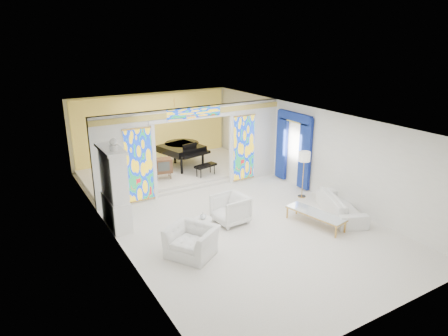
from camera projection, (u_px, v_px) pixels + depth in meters
floor at (222, 210)px, 12.79m from camera, size 12.00×12.00×0.00m
ceiling at (222, 117)px, 11.83m from camera, size 7.00×12.00×0.02m
wall_back at (152, 128)px, 17.21m from camera, size 7.00×0.02×3.00m
wall_front at (385, 252)px, 7.41m from camera, size 7.00×0.02×3.00m
wall_left at (109, 186)px, 10.62m from camera, size 0.02×12.00×3.00m
wall_right at (308, 149)px, 13.99m from camera, size 0.02×12.00×3.00m
partition_wall at (194, 146)px, 13.89m from camera, size 7.00×0.22×3.00m
stained_glass_left at (139, 165)px, 12.94m from camera, size 0.90×0.04×2.40m
stained_glass_right at (244, 148)px, 14.89m from camera, size 0.90×0.04×2.40m
stained_glass_transom at (194, 113)px, 13.43m from camera, size 2.00×0.04×0.34m
alcove_platform at (171, 171)px, 16.11m from camera, size 6.80×3.80×0.18m
gold_curtain_back at (153, 128)px, 17.11m from camera, size 6.70×0.10×2.90m
chandelier at (174, 110)px, 15.33m from camera, size 0.48×0.48×0.30m
blue_drapes at (293, 143)px, 14.49m from camera, size 0.14×1.85×2.65m
china_cabinet at (115, 189)px, 11.35m from camera, size 0.56×1.46×2.72m
armchair_left at (192, 241)px, 10.08m from camera, size 1.49×1.53×0.76m
armchair_right at (230, 209)px, 11.80m from camera, size 1.00×0.97×0.86m
sofa at (341, 206)px, 12.30m from camera, size 1.70×2.36×0.64m
side_table at (203, 226)px, 10.84m from camera, size 0.61×0.61×0.61m
vase at (203, 216)px, 10.74m from camera, size 0.20×0.20×0.18m
coffee_table at (316, 214)px, 11.64m from camera, size 0.93×1.89×0.41m
floor_lamp at (304, 159)px, 13.35m from camera, size 0.50×0.50×1.62m
grand_piano at (183, 148)px, 16.27m from camera, size 1.93×2.96×1.09m
tv_console at (163, 166)px, 14.86m from camera, size 0.73×0.56×0.77m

